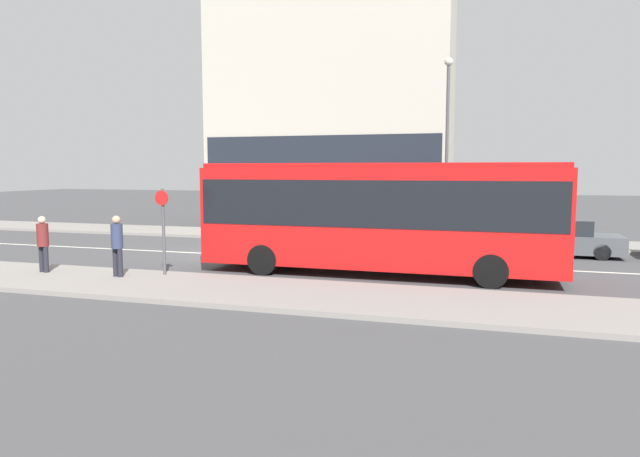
# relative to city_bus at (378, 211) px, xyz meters

# --- Properties ---
(ground_plane) EXTENTS (120.00, 120.00, 0.00)m
(ground_plane) POSITION_rel_city_bus_xyz_m (-6.59, 2.47, -2.00)
(ground_plane) COLOR #444447
(sidewalk_near) EXTENTS (44.00, 3.50, 0.13)m
(sidewalk_near) POSITION_rel_city_bus_xyz_m (-6.59, -3.78, -1.94)
(sidewalk_near) COLOR gray
(sidewalk_near) RESTS_ON ground_plane
(sidewalk_far) EXTENTS (44.00, 3.50, 0.13)m
(sidewalk_far) POSITION_rel_city_bus_xyz_m (-6.59, 8.72, -1.94)
(sidewalk_far) COLOR gray
(sidewalk_far) RESTS_ON ground_plane
(lane_centerline) EXTENTS (41.80, 0.16, 0.01)m
(lane_centerline) POSITION_rel_city_bus_xyz_m (-6.59, 2.47, -2.00)
(lane_centerline) COLOR silver
(lane_centerline) RESTS_ON ground_plane
(apartment_block_left_tower) EXTENTS (13.65, 4.38, 14.57)m
(apartment_block_left_tower) POSITION_rel_city_bus_xyz_m (-5.66, 14.12, 5.28)
(apartment_block_left_tower) COLOR #B7B2A3
(apartment_block_left_tower) RESTS_ON ground_plane
(city_bus) EXTENTS (11.08, 2.52, 3.49)m
(city_bus) POSITION_rel_city_bus_xyz_m (0.00, 0.00, 0.00)
(city_bus) COLOR red
(city_bus) RESTS_ON ground_plane
(parked_car_0) EXTENTS (4.46, 1.80, 1.41)m
(parked_car_0) POSITION_rel_city_bus_xyz_m (5.85, 5.95, -1.34)
(parked_car_0) COLOR #4C5156
(parked_car_0) RESTS_ON ground_plane
(pedestrian_near_stop) EXTENTS (0.35, 0.34, 1.74)m
(pedestrian_near_stop) POSITION_rel_city_bus_xyz_m (-9.80, -3.32, -0.88)
(pedestrian_near_stop) COLOR #23232D
(pedestrian_near_stop) RESTS_ON sidewalk_near
(pedestrian_down_pavement) EXTENTS (0.34, 0.34, 1.81)m
(pedestrian_down_pavement) POSITION_rel_city_bus_xyz_m (-7.14, -3.28, -0.83)
(pedestrian_down_pavement) COLOR #23232D
(pedestrian_down_pavement) RESTS_ON sidewalk_near
(bus_stop_sign) EXTENTS (0.44, 0.12, 2.59)m
(bus_stop_sign) POSITION_rel_city_bus_xyz_m (-6.01, -2.60, -0.35)
(bus_stop_sign) COLOR #4C4C51
(bus_stop_sign) RESTS_ON sidewalk_near
(street_lamp) EXTENTS (0.36, 0.36, 7.85)m
(street_lamp) POSITION_rel_city_bus_xyz_m (1.47, 7.54, 2.84)
(street_lamp) COLOR #4C4C51
(street_lamp) RESTS_ON sidewalk_far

